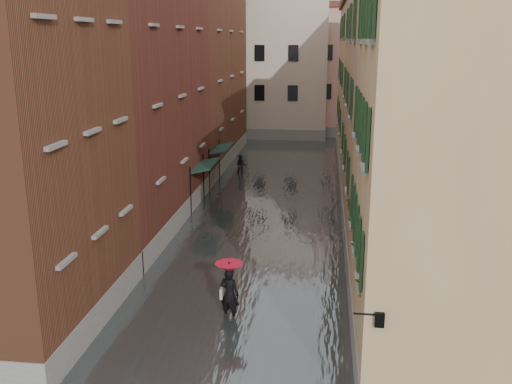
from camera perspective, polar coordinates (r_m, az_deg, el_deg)
The scene contains 15 objects.
ground at distance 20.63m, azimuth -2.10°, elevation -11.57°, with size 120.00×120.00×0.00m, color #515153.
floodwater at distance 32.64m, azimuth 1.45°, elevation -1.18°, with size 10.00×60.00×0.20m, color #4D5456.
building_left_mid at distance 29.11m, azimuth -13.27°, elevation 8.78°, with size 6.00×14.00×12.50m, color maroon.
building_left_far at distance 43.41m, azimuth -6.49°, elevation 12.04°, with size 6.00×16.00×14.00m, color brown.
building_right_near at distance 17.06m, azimuth 20.49°, elevation 2.27°, with size 6.00×8.00×11.50m, color tan.
building_right_mid at distance 27.63m, azimuth 15.49°, elevation 8.84°, with size 6.00×14.00×13.00m, color tan.
building_right_far at distance 42.53m, azimuth 12.55°, elevation 10.03°, with size 6.00×16.00×11.50m, color tan.
building_end_cream at distance 56.57m, azimuth 0.90°, elevation 12.32°, with size 12.00×9.00×13.00m, color beige.
building_end_pink at distance 58.36m, azimuth 10.12°, elevation 11.69°, with size 10.00×9.00×12.00m, color #CC968F.
awning_near at distance 31.37m, azimuth -5.09°, elevation 2.57°, with size 1.09×3.32×2.80m.
awning_far at distance 36.13m, azimuth -3.47°, elevation 4.27°, with size 1.09×3.42×2.80m.
wall_lantern at distance 13.77m, azimuth 12.15°, elevation -12.27°, with size 0.71×0.22×0.35m.
window_planters at distance 18.32m, azimuth 10.23°, elevation -3.44°, with size 0.59×8.33×0.84m.
pedestrian_main at distance 19.36m, azimuth -2.68°, elevation -9.38°, with size 0.96×0.96×2.06m.
pedestrian_far at distance 39.47m, azimuth -1.51°, elevation 2.66°, with size 0.73×0.57×1.50m, color black.
Camera 1 is at (2.96, -18.19, 9.26)m, focal length 40.00 mm.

